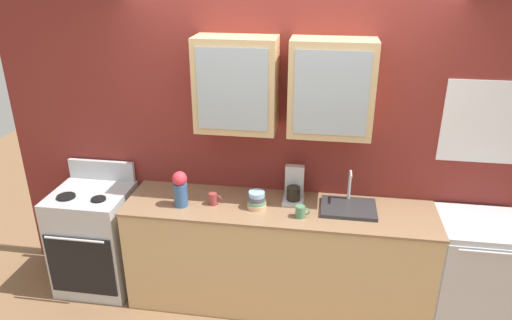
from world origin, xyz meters
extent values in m
plane|color=brown|center=(0.00, 0.00, 0.00)|extent=(10.00, 10.00, 0.00)
cube|color=maroon|center=(0.00, 0.36, 1.34)|extent=(4.82, 0.10, 2.69)
cube|color=tan|center=(-0.36, 0.16, 1.87)|extent=(0.62, 0.30, 0.72)
cube|color=#9EADB7|center=(-0.36, 0.00, 1.87)|extent=(0.53, 0.01, 0.62)
cube|color=tan|center=(0.36, 0.16, 1.87)|extent=(0.62, 0.30, 0.72)
cube|color=#9EADB7|center=(0.36, 0.00, 1.87)|extent=(0.53, 0.01, 0.62)
cube|color=white|center=(1.53, 0.30, 1.61)|extent=(0.65, 0.01, 0.65)
cube|color=tan|center=(0.00, 0.00, 0.45)|extent=(2.47, 0.60, 0.90)
cube|color=#8C6B4C|center=(0.00, 0.00, 0.91)|extent=(2.49, 0.62, 0.02)
cube|color=silver|center=(-1.62, 0.00, 0.46)|extent=(0.64, 0.58, 0.92)
cube|color=black|center=(-1.62, -0.30, 0.39)|extent=(0.59, 0.01, 0.55)
cylinder|color=silver|center=(-1.62, -0.33, 0.66)|extent=(0.51, 0.02, 0.02)
cube|color=silver|center=(-1.62, 0.27, 1.01)|extent=(0.61, 0.04, 0.18)
cylinder|color=black|center=(-1.76, -0.11, 0.93)|extent=(0.15, 0.15, 0.02)
cylinder|color=black|center=(-1.48, -0.11, 0.93)|extent=(0.12, 0.12, 0.02)
cube|color=#2D2D30|center=(0.55, 0.04, 0.94)|extent=(0.43, 0.34, 0.03)
cylinder|color=silver|center=(0.55, 0.18, 1.08)|extent=(0.02, 0.02, 0.25)
cylinder|color=silver|center=(0.55, 0.12, 1.20)|extent=(0.02, 0.12, 0.02)
cylinder|color=#E0AD7F|center=(-0.17, -0.03, 0.94)|extent=(0.16, 0.16, 0.04)
cylinder|color=#669972|center=(-0.17, -0.03, 0.97)|extent=(0.15, 0.15, 0.04)
cylinder|color=#4C4C54|center=(-0.17, -0.03, 1.00)|extent=(0.14, 0.14, 0.05)
cylinder|color=#8CB7E0|center=(-0.17, -0.03, 1.04)|extent=(0.13, 0.13, 0.05)
cylinder|color=#33598C|center=(-0.77, -0.09, 1.02)|extent=(0.11, 0.11, 0.19)
sphere|color=#D8333F|center=(-0.77, -0.09, 1.16)|extent=(0.12, 0.12, 0.12)
cylinder|color=#4C7F59|center=(0.18, -0.13, 0.97)|extent=(0.08, 0.08, 0.09)
torus|color=#4C7F59|center=(0.23, -0.13, 0.98)|extent=(0.06, 0.01, 0.06)
cylinder|color=#993838|center=(-0.53, -0.03, 0.97)|extent=(0.07, 0.07, 0.10)
torus|color=#993838|center=(-0.49, -0.03, 0.98)|extent=(0.06, 0.01, 0.06)
cube|color=silver|center=(1.54, 0.00, 0.46)|extent=(0.61, 0.57, 0.92)
cube|color=silver|center=(1.54, -0.29, 0.46)|extent=(0.58, 0.01, 0.83)
cylinder|color=silver|center=(1.54, -0.31, 0.86)|extent=(0.46, 0.02, 0.02)
cube|color=#B7B7BC|center=(0.11, 0.11, 0.94)|extent=(0.17, 0.20, 0.03)
cylinder|color=black|center=(0.11, 0.09, 1.01)|extent=(0.11, 0.11, 0.11)
cube|color=#B7B7BC|center=(0.11, 0.18, 1.08)|extent=(0.15, 0.06, 0.26)
camera|label=1|loc=(0.33, -3.30, 2.76)|focal=33.09mm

